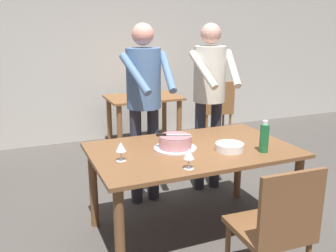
# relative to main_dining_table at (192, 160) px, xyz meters

# --- Properties ---
(ground_plane) EXTENTS (14.00, 14.00, 0.00)m
(ground_plane) POSITION_rel_main_dining_table_xyz_m (0.00, 0.00, -0.65)
(ground_plane) COLOR #4C4742
(back_wall) EXTENTS (10.00, 0.12, 2.70)m
(back_wall) POSITION_rel_main_dining_table_xyz_m (0.00, 2.99, 0.70)
(back_wall) COLOR #BCB7AD
(back_wall) RESTS_ON ground_plane
(main_dining_table) EXTENTS (1.60, 0.99, 0.75)m
(main_dining_table) POSITION_rel_main_dining_table_xyz_m (0.00, 0.00, 0.00)
(main_dining_table) COLOR brown
(main_dining_table) RESTS_ON ground_plane
(cake_on_platter) EXTENTS (0.34, 0.34, 0.11)m
(cake_on_platter) POSITION_rel_main_dining_table_xyz_m (-0.13, 0.04, 0.15)
(cake_on_platter) COLOR silver
(cake_on_platter) RESTS_ON main_dining_table
(cake_knife) EXTENTS (0.26, 0.12, 0.02)m
(cake_knife) POSITION_rel_main_dining_table_xyz_m (-0.20, 0.07, 0.22)
(cake_knife) COLOR silver
(cake_knife) RESTS_ON cake_on_platter
(plate_stack) EXTENTS (0.22, 0.22, 0.06)m
(plate_stack) POSITION_rel_main_dining_table_xyz_m (0.24, -0.17, 0.13)
(plate_stack) COLOR white
(plate_stack) RESTS_ON main_dining_table
(wine_glass_near) EXTENTS (0.08, 0.08, 0.14)m
(wine_glass_near) POSITION_rel_main_dining_table_xyz_m (-0.60, -0.06, 0.20)
(wine_glass_near) COLOR silver
(wine_glass_near) RESTS_ON main_dining_table
(wine_glass_far) EXTENTS (0.08, 0.08, 0.14)m
(wine_glass_far) POSITION_rel_main_dining_table_xyz_m (-0.22, -0.39, 0.20)
(wine_glass_far) COLOR silver
(wine_glass_far) RESTS_ON main_dining_table
(water_bottle) EXTENTS (0.07, 0.07, 0.25)m
(water_bottle) POSITION_rel_main_dining_table_xyz_m (0.47, -0.29, 0.22)
(water_bottle) COLOR #1E6B38
(water_bottle) RESTS_ON main_dining_table
(person_cutting_cake) EXTENTS (0.47, 0.56, 1.72)m
(person_cutting_cake) POSITION_rel_main_dining_table_xyz_m (-0.16, 0.71, 0.43)
(person_cutting_cake) COLOR #2D2D38
(person_cutting_cake) RESTS_ON ground_plane
(person_standing_beside) EXTENTS (0.47, 0.56, 1.72)m
(person_standing_beside) POSITION_rel_main_dining_table_xyz_m (0.55, 0.74, 0.43)
(person_standing_beside) COLOR #2D2D38
(person_standing_beside) RESTS_ON ground_plane
(chair_near_side) EXTENTS (0.46, 0.46, 0.90)m
(chair_near_side) POSITION_rel_main_dining_table_xyz_m (0.16, -0.87, -0.16)
(chair_near_side) COLOR brown
(chair_near_side) RESTS_ON ground_plane
(background_table) EXTENTS (1.00, 0.70, 0.74)m
(background_table) POSITION_rel_main_dining_table_xyz_m (0.37, 2.29, -0.07)
(background_table) COLOR brown
(background_table) RESTS_ON ground_plane
(background_chair_1) EXTENTS (0.54, 0.54, 0.90)m
(background_chair_1) POSITION_rel_main_dining_table_xyz_m (1.54, 2.27, -0.16)
(background_chair_1) COLOR brown
(background_chair_1) RESTS_ON ground_plane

